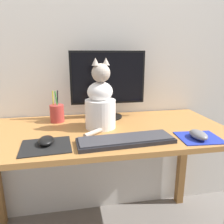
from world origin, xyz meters
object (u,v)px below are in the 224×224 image
monitor (108,82)px  keyboard (126,140)px  computer_mouse_right (198,135)px  cat (100,103)px  computer_mouse_left (46,141)px  pen_cup (57,113)px

monitor → keyboard: size_ratio=1.01×
monitor → computer_mouse_right: 0.58m
computer_mouse_right → cat: 0.50m
keyboard → cat: bearing=106.3°
keyboard → computer_mouse_left: bearing=169.5°
computer_mouse_right → pen_cup: bearing=148.9°
computer_mouse_left → cat: cat is taller
cat → keyboard: bearing=-89.7°
keyboard → computer_mouse_right: size_ratio=3.89×
computer_mouse_right → cat: (-0.42, 0.25, 0.11)m
keyboard → cat: (-0.08, 0.22, 0.12)m
keyboard → computer_mouse_left: (-0.34, 0.04, 0.01)m
cat → pen_cup: bearing=127.8°
computer_mouse_left → pen_cup: size_ratio=0.56×
pen_cup → computer_mouse_right: bearing=-31.1°
computer_mouse_right → monitor: bearing=129.3°
computer_mouse_right → pen_cup: (-0.65, 0.39, 0.03)m
cat → pen_cup: 0.29m
keyboard → pen_cup: bearing=126.5°
cat → monitor: bearing=48.7°
monitor → pen_cup: monitor is taller
monitor → pen_cup: size_ratio=2.46×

